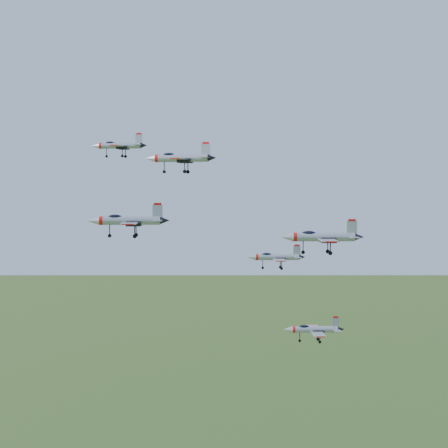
{
  "coord_description": "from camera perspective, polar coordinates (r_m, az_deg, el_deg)",
  "views": [
    {
      "loc": [
        12.81,
        -112.12,
        143.93
      ],
      "look_at": [
        3.86,
        -4.2,
        137.21
      ],
      "focal_mm": 50.0,
      "sensor_mm": 36.0,
      "label": 1
    }
  ],
  "objects": [
    {
      "name": "jet_trail",
      "position": [
        117.55,
        8.15,
        -9.51
      ],
      "size": [
        11.41,
        9.48,
        3.05
      ],
      "rotation": [
        0.0,
        0.0,
        0.11
      ],
      "color": "#A0A4AC"
    },
    {
      "name": "jet_lead",
      "position": [
        124.04,
        -9.62,
        7.1
      ],
      "size": [
        11.31,
        9.34,
        3.02
      ],
      "rotation": [
        0.0,
        0.0,
        -0.06
      ],
      "color": "#A0A4AC"
    },
    {
      "name": "jet_left_high",
      "position": [
        111.4,
        -4.09,
        6.05
      ],
      "size": [
        13.1,
        10.88,
        3.5
      ],
      "rotation": [
        0.0,
        0.0,
        -0.1
      ],
      "color": "#A0A4AC"
    },
    {
      "name": "jet_right_low",
      "position": [
        97.66,
        8.88,
        -1.16
      ],
      "size": [
        13.01,
        10.79,
        3.47
      ],
      "rotation": [
        0.0,
        0.0,
        0.09
      ],
      "color": "#A0A4AC"
    },
    {
      "name": "jet_right_high",
      "position": [
        94.97,
        -8.82,
        0.33
      ],
      "size": [
        12.46,
        10.39,
        3.33
      ],
      "rotation": [
        0.0,
        0.0,
        0.13
      ],
      "color": "#A0A4AC"
    },
    {
      "name": "jet_left_low",
      "position": [
        114.67,
        4.73,
        -3.02
      ],
      "size": [
        10.82,
        8.99,
        2.89
      ],
      "rotation": [
        0.0,
        0.0,
        0.11
      ],
      "color": "#A0A4AC"
    }
  ]
}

